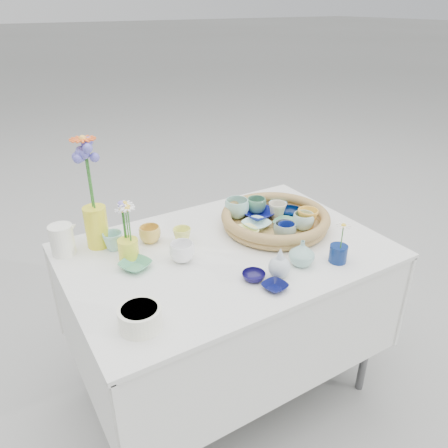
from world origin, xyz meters
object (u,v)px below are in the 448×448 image
wicker_tray (275,220)px  tall_vase_yellow (97,227)px  display_table (226,385)px  bud_vase_seafoam (302,253)px

wicker_tray → tall_vase_yellow: tall_vase_yellow is taller
display_table → wicker_tray: 0.85m
wicker_tray → tall_vase_yellow: 0.75m
display_table → tall_vase_yellow: bearing=145.4°
display_table → bud_vase_seafoam: bearing=-53.3°
wicker_tray → tall_vase_yellow: size_ratio=2.77×
display_table → wicker_tray: bearing=10.1°
bud_vase_seafoam → tall_vase_yellow: bearing=138.6°
tall_vase_yellow → display_table: bearing=-34.6°
wicker_tray → bud_vase_seafoam: size_ratio=4.68×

